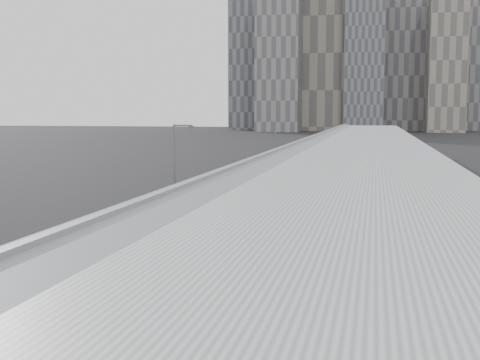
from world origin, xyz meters
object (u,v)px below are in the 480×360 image
(street_lamp_near, at_px, (176,163))
(shipping_container, at_px, (278,155))
(bus_9, at_px, (324,147))
(bus_3, at_px, (259,191))
(bus_2, at_px, (220,215))
(bus_4, at_px, (281,179))
(bus_8, at_px, (320,151))
(street_lamp_far, at_px, (276,139))
(bus_7, at_px, (313,156))
(bus_6, at_px, (300,161))
(suv, at_px, (289,153))
(bus_0, at_px, (38,330))
(bus_5, at_px, (290,169))
(bus_1, at_px, (165,258))
(bus_10, at_px, (328,144))

(street_lamp_near, height_order, shipping_container, street_lamp_near)
(bus_9, height_order, shipping_container, bus_9)
(bus_3, relative_size, shipping_container, 1.97)
(bus_2, distance_m, bus_4, 28.13)
(bus_9, relative_size, street_lamp_near, 1.43)
(bus_2, xyz_separation_m, bus_8, (0.64, 82.23, 0.16))
(bus_3, bearing_deg, street_lamp_far, 101.30)
(bus_7, relative_size, street_lamp_near, 1.40)
(shipping_container, bearing_deg, street_lamp_near, -96.58)
(bus_6, distance_m, suv, 33.92)
(bus_0, bearing_deg, bus_3, 85.53)
(bus_0, height_order, shipping_container, bus_0)
(bus_3, relative_size, bus_9, 1.05)
(bus_5, distance_m, street_lamp_near, 34.08)
(bus_1, height_order, street_lamp_near, street_lamp_near)
(bus_9, height_order, suv, bus_9)
(bus_1, bearing_deg, bus_0, -97.91)
(bus_9, height_order, bus_10, bus_10)
(bus_8, height_order, shipping_container, bus_8)
(bus_1, xyz_separation_m, bus_5, (-0.67, 56.10, -0.05))
(bus_5, xyz_separation_m, shipping_container, (-7.30, 34.31, -0.49))
(bus_0, bearing_deg, street_lamp_near, 96.16)
(bus_1, distance_m, bus_10, 125.82)
(bus_4, bearing_deg, bus_2, -95.79)
(bus_9, relative_size, suv, 2.07)
(bus_2, relative_size, bus_3, 0.98)
(suv, bearing_deg, street_lamp_near, -67.02)
(bus_3, distance_m, shipping_container, 60.68)
(shipping_container, bearing_deg, bus_9, 65.46)
(bus_0, bearing_deg, bus_1, 82.23)
(bus_9, bearing_deg, bus_10, 87.00)
(bus_4, xyz_separation_m, bus_5, (-0.61, 12.97, 0.15))
(bus_5, height_order, shipping_container, bus_5)
(bus_7, bearing_deg, bus_10, 92.35)
(bus_5, xyz_separation_m, bus_7, (0.44, 28.86, -0.13))
(bus_0, distance_m, bus_6, 82.14)
(bus_8, xyz_separation_m, bus_10, (-0.51, 28.59, -0.01))
(bus_4, distance_m, street_lamp_near, 21.78)
(bus_2, bearing_deg, bus_7, 93.34)
(bus_1, relative_size, street_lamp_far, 1.70)
(bus_6, height_order, street_lamp_near, street_lamp_near)
(bus_1, xyz_separation_m, bus_8, (-0.06, 97.23, 0.03))
(bus_0, relative_size, street_lamp_far, 1.74)
(bus_0, height_order, bus_9, bus_0)
(suv, bearing_deg, bus_2, -63.00)
(bus_0, height_order, bus_7, bus_0)
(bus_10, bearing_deg, bus_6, -88.66)
(bus_0, distance_m, suv, 115.62)
(bus_1, bearing_deg, bus_5, 86.57)
(shipping_container, distance_m, suv, 13.23)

